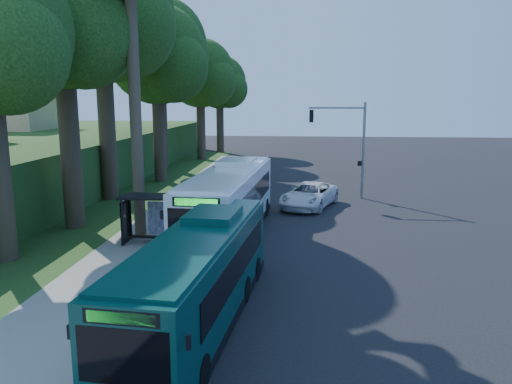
# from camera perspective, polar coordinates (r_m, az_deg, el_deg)

# --- Properties ---
(ground) EXTENTS (140.00, 140.00, 0.00)m
(ground) POSITION_cam_1_polar(r_m,az_deg,el_deg) (27.60, 4.45, -4.66)
(ground) COLOR black
(ground) RESTS_ON ground
(sidewalk) EXTENTS (4.50, 70.00, 0.12)m
(sidewalk) POSITION_cam_1_polar(r_m,az_deg,el_deg) (28.58, -10.38, -4.14)
(sidewalk) COLOR gray
(sidewalk) RESTS_ON ground
(red_curb) EXTENTS (0.25, 30.00, 0.13)m
(red_curb) POSITION_cam_1_polar(r_m,az_deg,el_deg) (24.31, -7.61, -6.70)
(red_curb) COLOR maroon
(red_curb) RESTS_ON ground
(grass_verge) EXTENTS (8.00, 70.00, 0.06)m
(grass_verge) POSITION_cam_1_polar(r_m,az_deg,el_deg) (35.02, -17.24, -1.75)
(grass_verge) COLOR #234719
(grass_verge) RESTS_ON ground
(bus_shelter) EXTENTS (3.20, 1.51, 2.55)m
(bus_shelter) POSITION_cam_1_polar(r_m,az_deg,el_deg) (25.49, -12.10, -1.97)
(bus_shelter) COLOR black
(bus_shelter) RESTS_ON ground
(stop_sign_pole) EXTENTS (0.35, 0.06, 3.17)m
(stop_sign_pole) POSITION_cam_1_polar(r_m,az_deg,el_deg) (22.93, -9.25, -2.58)
(stop_sign_pole) COLOR gray
(stop_sign_pole) RESTS_ON ground
(traffic_signal_pole) EXTENTS (4.10, 0.30, 7.00)m
(traffic_signal_pole) POSITION_cam_1_polar(r_m,az_deg,el_deg) (36.90, 10.65, 6.07)
(traffic_signal_pole) COLOR gray
(traffic_signal_pole) RESTS_ON ground
(tree_0) EXTENTS (8.40, 8.00, 15.70)m
(tree_0) POSITION_cam_1_polar(r_m,az_deg,el_deg) (29.68, -21.17, 17.58)
(tree_0) COLOR #382B1E
(tree_0) RESTS_ON ground
(tree_1) EXTENTS (10.50, 10.00, 18.26)m
(tree_1) POSITION_cam_1_polar(r_m,az_deg,el_deg) (37.55, -17.14, 18.58)
(tree_1) COLOR #382B1E
(tree_1) RESTS_ON ground
(tree_2) EXTENTS (8.82, 8.40, 15.12)m
(tree_2) POSITION_cam_1_polar(r_m,az_deg,el_deg) (44.39, -11.16, 14.63)
(tree_2) COLOR #382B1E
(tree_2) RESTS_ON ground
(tree_3) EXTENTS (10.08, 9.60, 17.28)m
(tree_3) POSITION_cam_1_polar(r_m,az_deg,el_deg) (52.72, -10.89, 15.63)
(tree_3) COLOR #382B1E
(tree_3) RESTS_ON ground
(tree_4) EXTENTS (8.40, 8.00, 14.14)m
(tree_4) POSITION_cam_1_polar(r_m,az_deg,el_deg) (59.78, -6.32, 12.99)
(tree_4) COLOR #382B1E
(tree_4) RESTS_ON ground
(tree_5) EXTENTS (7.35, 7.00, 12.86)m
(tree_5) POSITION_cam_1_polar(r_m,az_deg,el_deg) (67.46, -4.11, 12.11)
(tree_5) COLOR #382B1E
(tree_5) RESTS_ON ground
(white_bus) EXTENTS (3.64, 13.15, 3.87)m
(white_bus) POSITION_cam_1_polar(r_m,az_deg,el_deg) (26.67, -3.00, -1.00)
(white_bus) COLOR white
(white_bus) RESTS_ON ground
(teal_bus) EXTENTS (3.40, 11.50, 3.38)m
(teal_bus) POSITION_cam_1_polar(r_m,az_deg,el_deg) (16.51, -6.43, -9.38)
(teal_bus) COLOR #0A3B34
(teal_bus) RESTS_ON ground
(pickup) EXTENTS (4.51, 6.46, 1.64)m
(pickup) POSITION_cam_1_polar(r_m,az_deg,el_deg) (33.92, 6.10, -0.36)
(pickup) COLOR white
(pickup) RESTS_ON ground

